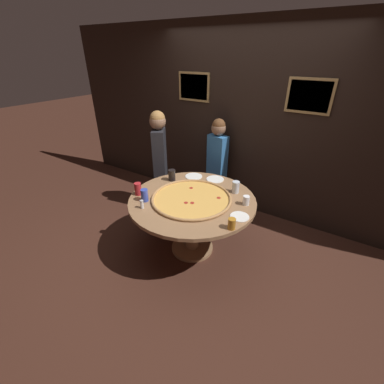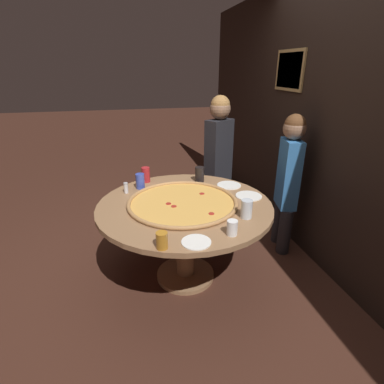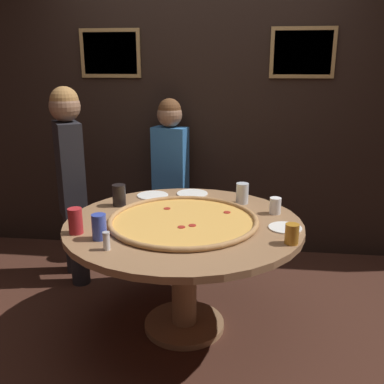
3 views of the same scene
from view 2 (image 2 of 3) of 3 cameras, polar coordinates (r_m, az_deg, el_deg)
The scene contains 16 objects.
ground_plane at distance 2.87m, azimuth -1.25°, elevation -15.69°, with size 24.00×24.00×0.00m, color #422319.
back_wall at distance 2.87m, azimuth 25.83°, elevation 10.92°, with size 6.40×0.08×2.60m.
dining_table at distance 2.54m, azimuth -1.37°, elevation -5.16°, with size 1.44×1.44×0.74m.
giant_pizza at distance 2.47m, azimuth -1.83°, elevation -1.90°, with size 0.91×0.91×0.03m.
drink_cup_near_left at distance 1.88m, azimuth -5.76°, elevation -9.16°, with size 0.07×0.07×0.11m, color #BC7A23.
drink_cup_beside_pizza at distance 2.95m, azimuth -8.79°, elevation 3.27°, with size 0.08×0.08×0.15m, color #B22328.
drink_cup_by_shaker at distance 2.80m, azimuth -9.84°, elevation 2.04°, with size 0.08×0.08×0.14m, color #384CB7.
drink_cup_centre_back at distance 2.93m, azimuth 1.46°, elevation 3.39°, with size 0.09×0.09×0.15m, color black.
drink_cup_near_right at distance 2.26m, azimuth 10.35°, elevation -3.19°, with size 0.09×0.09×0.14m, color silver.
drink_cup_far_left at distance 2.03m, azimuth 7.65°, elevation -6.77°, with size 0.07×0.07×0.11m, color white.
white_plate_far_back at distance 2.66m, azimuth 10.73°, elevation -0.74°, with size 0.23×0.23×0.01m, color white.
white_plate_right_side at distance 2.87m, azimuth 7.06°, elevation 1.29°, with size 0.23×0.23×0.01m, color white.
white_plate_left_side at distance 1.95m, azimuth 0.81°, elevation -9.51°, with size 0.19×0.19×0.01m, color white.
condiment_shaker at distance 2.73m, azimuth -12.47°, elevation 0.78°, with size 0.04×0.04×0.10m.
diner_far_left at distance 3.07m, azimuth 17.85°, elevation 2.77°, with size 0.37×0.22×1.39m.
diner_side_right at distance 3.45m, azimuth 5.08°, elevation 7.06°, with size 0.32×0.39×1.51m.
Camera 2 is at (2.20, -0.45, 1.78)m, focal length 28.00 mm.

